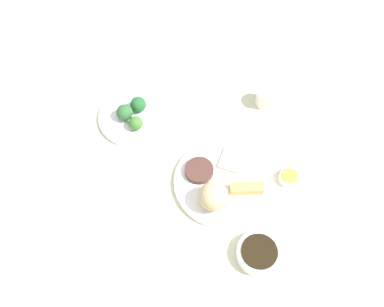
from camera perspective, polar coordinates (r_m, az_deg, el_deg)
tabletop at (r=1.27m, az=2.54°, el=-2.59°), size 2.20×2.20×0.02m
main_plate at (r=1.23m, az=3.95°, el=-3.77°), size 0.27×0.27×0.02m
rice_scoop at (r=1.16m, az=2.79°, el=-5.59°), size 0.08×0.08×0.08m
spring_roll at (r=1.21m, az=7.13°, el=-4.53°), size 0.08×0.09×0.03m
crab_rangoon_wonton at (r=1.25m, az=5.19°, el=-0.84°), size 0.08×0.08×0.01m
stir_fry_heap at (r=1.23m, az=0.94°, el=-2.22°), size 0.08×0.08×0.02m
broccoli_plate at (r=1.36m, az=-7.59°, el=4.80°), size 0.21×0.21×0.01m
broccoli_floret_0 at (r=1.34m, az=-7.03°, el=6.35°), size 0.05×0.05×0.05m
broccoli_floret_1 at (r=1.33m, az=-8.76°, el=5.31°), size 0.05×0.05×0.05m
broccoli_floret_2 at (r=1.31m, az=-7.36°, el=3.92°), size 0.04×0.04×0.04m
soy_sauce_bowl at (r=1.16m, az=8.67°, el=-12.76°), size 0.11×0.11×0.03m
soy_sauce_bowl_liquid at (r=1.14m, az=8.79°, el=-12.49°), size 0.09×0.09×0.00m
sauce_ramekin_hot_mustard at (r=1.26m, az=12.56°, el=-3.09°), size 0.06×0.06×0.02m
sauce_ramekin_hot_mustard_liquid at (r=1.25m, az=12.67°, el=-2.81°), size 0.05×0.05×0.00m
teacup at (r=1.38m, az=9.56°, el=7.24°), size 0.06×0.06×0.06m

